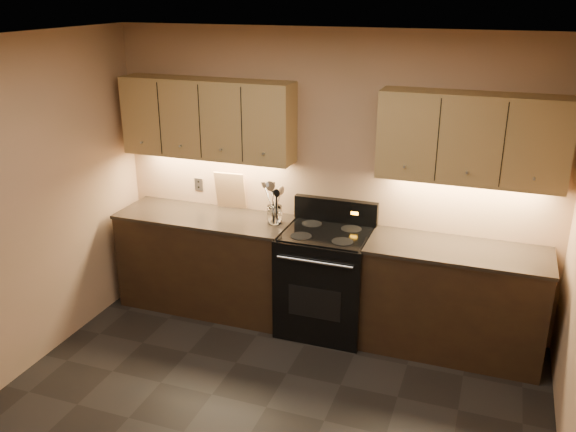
{
  "coord_description": "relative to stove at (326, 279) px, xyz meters",
  "views": [
    {
      "loc": [
        1.4,
        -2.99,
        2.89
      ],
      "look_at": [
        -0.19,
        1.45,
        1.13
      ],
      "focal_mm": 38.0,
      "sensor_mm": 36.0,
      "label": 1
    }
  ],
  "objects": [
    {
      "name": "utensil_crock",
      "position": [
        -0.5,
        0.06,
        0.53
      ],
      "size": [
        0.14,
        0.14,
        0.16
      ],
      "color": "white",
      "rests_on": "counter_left"
    },
    {
      "name": "steel_spatula",
      "position": [
        -0.48,
        0.06,
        0.66
      ],
      "size": [
        0.23,
        0.12,
        0.4
      ],
      "primitive_type": null,
      "rotation": [
        0.14,
        -0.3,
        -0.34
      ],
      "color": "silver",
      "rests_on": "utensil_crock"
    },
    {
      "name": "upper_cab_left",
      "position": [
        -1.18,
        0.17,
        1.32
      ],
      "size": [
        1.6,
        0.3,
        0.7
      ],
      "primitive_type": "cube",
      "color": "#A38251",
      "rests_on": "wall_back"
    },
    {
      "name": "stove",
      "position": [
        0.0,
        0.0,
        0.0
      ],
      "size": [
        0.76,
        0.68,
        1.14
      ],
      "color": "black",
      "rests_on": "ground"
    },
    {
      "name": "black_turner",
      "position": [
        -0.5,
        0.04,
        0.65
      ],
      "size": [
        0.15,
        0.19,
        0.37
      ],
      "primitive_type": null,
      "rotation": [
        -0.28,
        -0.02,
        0.41
      ],
      "color": "black",
      "rests_on": "utensil_crock"
    },
    {
      "name": "counter_left",
      "position": [
        -1.18,
        0.02,
        -0.01
      ],
      "size": [
        1.62,
        0.62,
        0.93
      ],
      "color": "black",
      "rests_on": "ground"
    },
    {
      "name": "steel_skimmer",
      "position": [
        -0.46,
        0.05,
        0.64
      ],
      "size": [
        0.18,
        0.12,
        0.37
      ],
      "primitive_type": null,
      "rotation": [
        -0.1,
        -0.25,
        0.1
      ],
      "color": "silver",
      "rests_on": "utensil_crock"
    },
    {
      "name": "upper_cab_right",
      "position": [
        1.1,
        0.17,
        1.32
      ],
      "size": [
        1.44,
        0.3,
        0.7
      ],
      "primitive_type": "cube",
      "color": "#A38251",
      "rests_on": "wall_back"
    },
    {
      "name": "cutting_board",
      "position": [
        -1.03,
        0.27,
        0.63
      ],
      "size": [
        0.3,
        0.11,
        0.36
      ],
      "primitive_type": "cube",
      "rotation": [
        0.21,
        0.0,
        0.06
      ],
      "color": "tan",
      "rests_on": "counter_left"
    },
    {
      "name": "wooden_spoon",
      "position": [
        -0.52,
        0.05,
        0.63
      ],
      "size": [
        0.14,
        0.1,
        0.33
      ],
      "primitive_type": null,
      "rotation": [
        -0.11,
        0.26,
        0.07
      ],
      "color": "tan",
      "rests_on": "utensil_crock"
    },
    {
      "name": "ceiling",
      "position": [
        -0.08,
        -1.68,
        2.12
      ],
      "size": [
        4.0,
        4.0,
        0.0
      ],
      "primitive_type": "plane",
      "rotation": [
        3.14,
        0.0,
        0.0
      ],
      "color": "silver",
      "rests_on": "wall_back"
    },
    {
      "name": "counter_right",
      "position": [
        1.1,
        0.02,
        -0.01
      ],
      "size": [
        1.46,
        0.62,
        0.93
      ],
      "color": "black",
      "rests_on": "ground"
    },
    {
      "name": "wall_back",
      "position": [
        -0.08,
        0.32,
        0.82
      ],
      "size": [
        4.0,
        0.04,
        2.6
      ],
      "primitive_type": "cube",
      "color": "tan",
      "rests_on": "ground"
    },
    {
      "name": "outlet_plate",
      "position": [
        -1.38,
        0.31,
        0.64
      ],
      "size": [
        0.08,
        0.01,
        0.12
      ],
      "primitive_type": "cube",
      "color": "#B2B5BA",
      "rests_on": "wall_back"
    },
    {
      "name": "black_spoon",
      "position": [
        -0.49,
        0.08,
        0.64
      ],
      "size": [
        0.12,
        0.18,
        0.36
      ],
      "primitive_type": null,
      "rotation": [
        0.34,
        0.18,
        -0.04
      ],
      "color": "black",
      "rests_on": "utensil_crock"
    }
  ]
}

